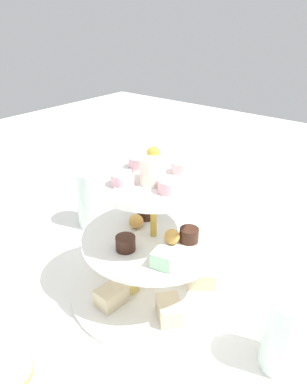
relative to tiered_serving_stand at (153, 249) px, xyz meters
The scene contains 5 objects.
ground_plane 0.08m from the tiered_serving_stand, behind, with size 2.40×2.40×0.00m, color white.
tiered_serving_stand is the anchor object (origin of this frame).
water_glass_tall_right 0.26m from the tiered_serving_stand, 110.07° to the right, with size 0.07×0.07×0.13m, color silver.
butter_knife_left 0.32m from the tiered_serving_stand, 169.86° to the left, with size 0.17×0.01×0.00m, color silver.
water_glass_mid_back 0.23m from the tiered_serving_stand, 87.41° to the left, with size 0.06×0.06×0.11m, color silver.
Camera 1 is at (0.40, 0.32, 0.44)m, focal length 35.60 mm.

